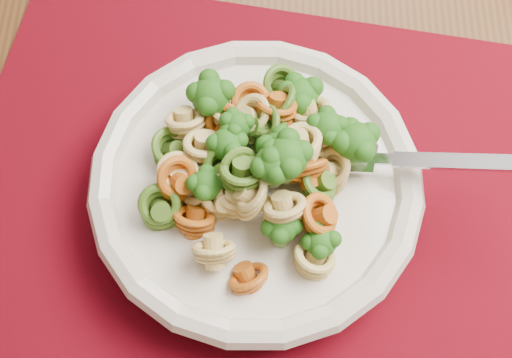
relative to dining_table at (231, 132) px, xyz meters
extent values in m
cube|color=#53311B|center=(0.55, 0.30, -0.62)|extent=(4.00, 4.00, 0.01)
cube|color=#4F3016|center=(0.00, 0.00, 0.08)|extent=(1.47, 1.08, 0.04)
cube|color=#60040E|center=(0.02, -0.13, 0.10)|extent=(0.57, 0.50, 0.00)
cylinder|color=beige|center=(0.01, -0.12, 0.11)|extent=(0.10, 0.10, 0.01)
cylinder|color=beige|center=(0.01, -0.12, 0.13)|extent=(0.21, 0.21, 0.03)
torus|color=beige|center=(0.01, -0.12, 0.14)|extent=(0.23, 0.23, 0.02)
camera|label=1|loc=(-0.03, -0.32, 0.58)|focal=50.00mm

